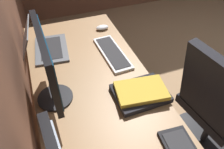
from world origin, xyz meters
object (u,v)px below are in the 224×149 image
at_px(book_stack_near, 141,92).
at_px(office_chair, 212,111).
at_px(mouse_main, 102,27).
at_px(laptop_leftmost, 41,45).
at_px(monitor_primary, 48,65).
at_px(keyboard_main, 112,53).

distance_m(book_stack_near, office_chair, 0.62).
distance_m(mouse_main, office_chair, 1.04).
height_order(mouse_main, book_stack_near, book_stack_near).
distance_m(laptop_leftmost, book_stack_near, 0.79).
relative_size(monitor_primary, keyboard_main, 1.13).
height_order(monitor_primary, keyboard_main, monitor_primary).
distance_m(mouse_main, book_stack_near, 0.77).
relative_size(monitor_primary, office_chair, 0.49).
xyz_separation_m(mouse_main, book_stack_near, (-0.77, 0.02, 0.01)).
xyz_separation_m(monitor_primary, laptop_leftmost, (0.48, 0.01, -0.20)).
bearing_deg(mouse_main, book_stack_near, 178.25).
relative_size(laptop_leftmost, book_stack_near, 1.22).
bearing_deg(book_stack_near, laptop_leftmost, 36.83).
bearing_deg(monitor_primary, book_stack_near, -108.00).
distance_m(keyboard_main, book_stack_near, 0.43).
bearing_deg(laptop_leftmost, office_chair, -125.94).
relative_size(monitor_primary, book_stack_near, 1.57).
relative_size(laptop_leftmost, office_chair, 0.38).
relative_size(keyboard_main, mouse_main, 4.10).
xyz_separation_m(book_stack_near, office_chair, (-0.09, -0.53, -0.30)).
distance_m(monitor_primary, keyboard_main, 0.58).
bearing_deg(mouse_main, monitor_primary, 141.78).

